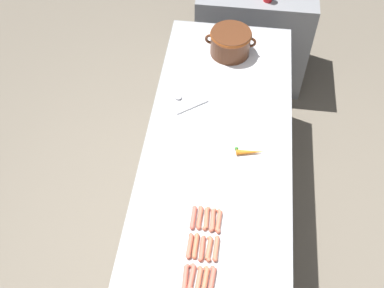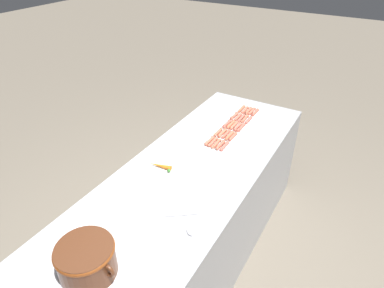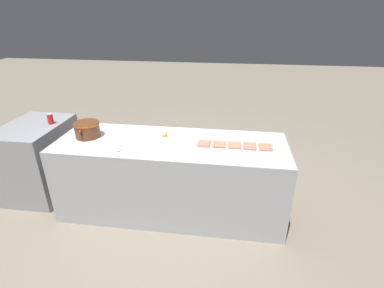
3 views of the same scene
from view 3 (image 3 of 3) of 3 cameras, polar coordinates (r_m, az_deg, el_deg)
ground_plane at (r=3.55m, az=-3.77°, el=-12.44°), size 20.00×20.00×0.00m
griddle_counter at (r=3.30m, az=-3.98°, el=-6.45°), size 0.85×2.47×0.87m
back_cabinet at (r=4.11m, az=-27.76°, el=-2.56°), size 0.92×0.66×0.90m
hot_dog_0 at (r=2.98m, az=14.32°, el=-1.10°), size 0.03×0.14×0.02m
hot_dog_1 at (r=2.96m, az=11.28°, el=-0.94°), size 0.03×0.14×0.02m
hot_dog_2 at (r=2.96m, az=8.38°, el=-0.74°), size 0.03×0.14×0.02m
hot_dog_3 at (r=2.96m, az=5.28°, el=-0.56°), size 0.03×0.14×0.02m
hot_dog_4 at (r=2.97m, az=2.27°, el=-0.40°), size 0.03×0.14×0.02m
hot_dog_5 at (r=3.01m, az=14.32°, el=-0.82°), size 0.03×0.14×0.02m
hot_dog_6 at (r=3.00m, az=11.27°, el=-0.64°), size 0.03×0.14×0.02m
hot_dog_7 at (r=2.99m, az=8.28°, el=-0.49°), size 0.03×0.14×0.02m
hot_dog_8 at (r=2.99m, az=5.24°, el=-0.32°), size 0.03×0.14×0.02m
hot_dog_9 at (r=3.00m, az=2.26°, el=-0.13°), size 0.03×0.14×0.02m
hot_dog_10 at (r=3.04m, az=14.18°, el=-0.57°), size 0.03×0.14×0.02m
hot_dog_11 at (r=3.02m, az=11.20°, el=-0.38°), size 0.03×0.14×0.02m
hot_dog_12 at (r=3.02m, az=8.43°, el=-0.21°), size 0.03×0.14×0.02m
hot_dog_13 at (r=3.02m, az=5.45°, el=-0.06°), size 0.03×0.14×0.02m
hot_dog_14 at (r=3.03m, az=2.34°, el=0.15°), size 0.03×0.14×0.02m
hot_dog_15 at (r=3.07m, az=14.08°, el=-0.30°), size 0.03×0.14×0.02m
hot_dog_16 at (r=3.05m, az=11.22°, el=-0.14°), size 0.02×0.14×0.02m
hot_dog_17 at (r=3.05m, az=8.37°, el=0.03°), size 0.03×0.14×0.02m
hot_dog_18 at (r=3.05m, az=5.44°, el=0.21°), size 0.03×0.14×0.02m
hot_dog_19 at (r=3.06m, az=2.50°, el=0.40°), size 0.03×0.14×0.02m
hot_dog_20 at (r=3.10m, az=14.13°, el=-0.03°), size 0.03×0.14×0.02m
hot_dog_21 at (r=3.08m, az=11.22°, el=0.14°), size 0.03×0.14×0.02m
hot_dog_22 at (r=3.07m, az=8.28°, el=0.28°), size 0.03×0.14×0.02m
hot_dog_23 at (r=3.08m, az=5.37°, el=0.48°), size 0.03×0.14×0.02m
hot_dog_24 at (r=3.08m, az=2.61°, el=0.63°), size 0.03×0.14×0.02m
bean_pot at (r=3.37m, az=-19.89°, el=2.85°), size 0.34×0.28×0.17m
serving_spoon at (r=3.00m, az=-13.58°, el=-0.92°), size 0.24×0.19×0.02m
carrot at (r=3.27m, az=-5.11°, el=2.13°), size 0.18×0.06×0.03m
soda_can at (r=3.86m, az=-26.05°, el=4.46°), size 0.07×0.07×0.13m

